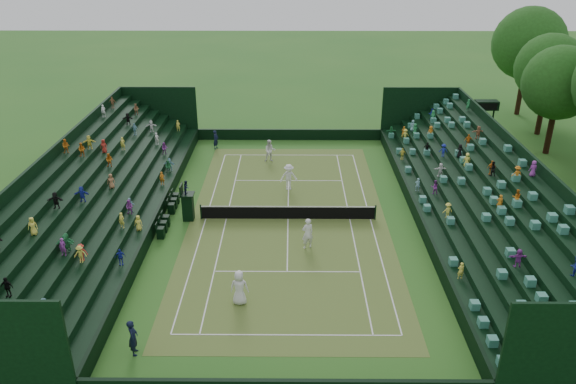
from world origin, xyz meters
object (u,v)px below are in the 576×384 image
tennis_net (288,212)px  player_near_east (307,233)px  umpire_chair (188,203)px  player_far_west (270,151)px  player_near_west (239,288)px  player_far_east (289,177)px

tennis_net → player_near_east: 3.94m
umpire_chair → player_far_west: umpire_chair is taller
tennis_net → player_far_west: size_ratio=6.21×
tennis_net → player_near_west: bearing=-104.4°
umpire_chair → player_near_east: bearing=-25.1°
umpire_chair → player_far_east: 8.25m
player_far_west → umpire_chair: bearing=-122.2°
tennis_net → player_far_east: player_far_east is taller
tennis_net → umpire_chair: (-6.61, -0.07, 0.68)m
umpire_chair → player_far_west: size_ratio=1.50×
tennis_net → player_near_east: size_ratio=5.89×
tennis_net → player_near_east: bearing=-72.2°
umpire_chair → player_near_west: size_ratio=1.47×
player_near_west → player_far_west: (0.84, 19.82, -0.02)m
tennis_net → player_near_east: (1.19, -3.73, 0.47)m
player_near_east → player_far_east: size_ratio=1.00×
tennis_net → player_far_west: 10.59m
player_far_east → player_far_west: bearing=95.0°
player_near_west → player_far_east: 14.40m
player_near_east → player_far_west: 14.45m
player_far_west → player_near_east: bearing=-85.6°
umpire_chair → player_near_east: umpire_chair is taller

